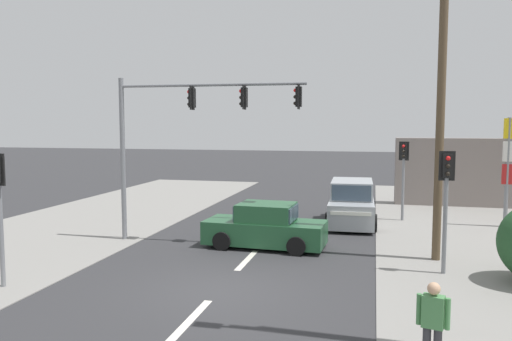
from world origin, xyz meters
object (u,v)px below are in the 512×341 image
Objects in this scene: utility_pole_midground_right at (441,92)px; pedestal_signal_far_median at (404,167)px; suv_oncoming_near at (352,204)px; traffic_signal_mast at (183,123)px; sedan_crossing_left at (265,227)px; pedestrian_at_kerb at (433,322)px; pedestal_signal_right_kerb at (446,191)px.

pedestal_signal_far_median is (-0.69, 6.61, -2.88)m from utility_pole_midground_right.
suv_oncoming_near is at bearing 118.51° from utility_pole_midground_right.
traffic_signal_mast reaches higher than sedan_crossing_left.
pedestrian_at_kerb is at bearing -59.89° from sedan_crossing_left.
suv_oncoming_near is (5.78, 4.89, -3.47)m from traffic_signal_mast.
pedestrian_at_kerb is (4.71, -8.13, 0.22)m from sedan_crossing_left.
pedestal_signal_right_kerb is (0.04, -1.52, -2.88)m from utility_pole_midground_right.
traffic_signal_mast is at bearing 179.80° from sedan_crossing_left.
pedestal_signal_far_median is (-0.73, 8.13, 0.00)m from pedestal_signal_right_kerb.
utility_pole_midground_right is 7.24m from pedestal_signal_far_median.
traffic_signal_mast is 1.93× the size of pedestal_signal_far_median.
suv_oncoming_near reaches higher than pedestrian_at_kerb.
sedan_crossing_left is at bearing 175.79° from utility_pole_midground_right.
pedestal_signal_far_median reaches higher than pedestrian_at_kerb.
pedestrian_at_kerb is (-0.97, -6.19, -1.49)m from pedestal_signal_right_kerb.
sedan_crossing_left is (-5.65, 0.42, -4.59)m from utility_pole_midground_right.
utility_pole_midground_right is 7.48m from suv_oncoming_near.
sedan_crossing_left is at bearing 161.20° from pedestal_signal_right_kerb.
suv_oncoming_near is (-2.19, -1.30, -1.53)m from pedestal_signal_far_median.
pedestal_signal_right_kerb is 2.18× the size of pedestrian_at_kerb.
sedan_crossing_left is at bearing 120.11° from pedestrian_at_kerb.
pedestrian_at_kerb is (-0.94, -7.71, -4.37)m from utility_pole_midground_right.
pedestal_signal_right_kerb is at bearing -88.53° from utility_pole_midground_right.
traffic_signal_mast reaches higher than pedestal_signal_far_median.
suv_oncoming_near is at bearing 60.55° from sedan_crossing_left.
pedestal_signal_far_median is at bearing 51.34° from sedan_crossing_left.
pedestrian_at_kerb is at bearing -98.94° from pedestal_signal_right_kerb.
pedestal_signal_right_kerb is 1.00× the size of pedestal_signal_far_median.
utility_pole_midground_right reaches higher than pedestrian_at_kerb.
utility_pole_midground_right reaches higher than sedan_crossing_left.
utility_pole_midground_right is 7.29m from sedan_crossing_left.
suv_oncoming_near is at bearing -149.32° from pedestal_signal_far_median.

